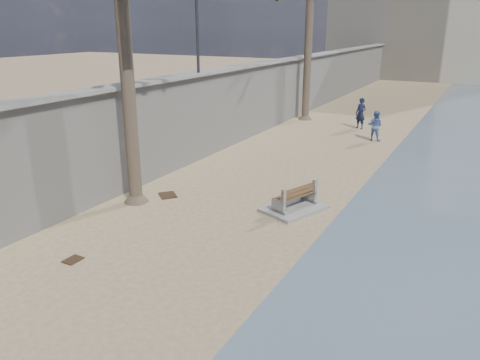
% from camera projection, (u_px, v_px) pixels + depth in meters
% --- Properties ---
extents(seawall, '(0.45, 70.00, 3.50)m').
position_uv_depth(seawall, '(276.00, 94.00, 26.32)').
color(seawall, gray).
rests_on(seawall, ground_plane).
extents(wall_cap, '(0.80, 70.00, 0.12)m').
position_uv_depth(wall_cap, '(276.00, 61.00, 25.75)').
color(wall_cap, gray).
rests_on(wall_cap, seawall).
extents(end_building, '(18.00, 12.00, 14.00)m').
position_uv_depth(end_building, '(426.00, 9.00, 49.97)').
color(end_building, '#B7AA93').
rests_on(end_building, ground_plane).
extents(bench_far, '(1.91, 2.26, 0.80)m').
position_uv_depth(bench_far, '(295.00, 199.00, 14.40)').
color(bench_far, gray).
rests_on(bench_far, ground_plane).
extents(person_a, '(0.83, 0.70, 1.95)m').
position_uv_depth(person_a, '(361.00, 111.00, 25.51)').
color(person_a, '#131A36').
rests_on(person_a, ground_plane).
extents(person_b, '(0.84, 0.67, 1.64)m').
position_uv_depth(person_b, '(375.00, 124.00, 22.96)').
color(person_b, '#496197').
rests_on(person_b, ground_plane).
extents(debris_c, '(0.84, 0.83, 0.03)m').
position_uv_depth(debris_c, '(168.00, 195.00, 15.73)').
color(debris_c, '#382616').
rests_on(debris_c, ground_plane).
extents(debris_d, '(0.36, 0.44, 0.03)m').
position_uv_depth(debris_d, '(73.00, 260.00, 11.41)').
color(debris_d, '#382616').
rests_on(debris_d, ground_plane).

